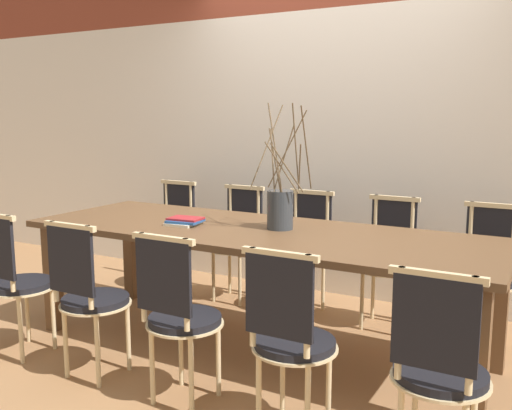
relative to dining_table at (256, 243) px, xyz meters
name	(u,v)px	position (x,y,z in m)	size (l,w,h in m)	color
ground_plane	(256,348)	(0.00, 0.00, -0.68)	(16.00, 16.00, 0.00)	#9E7047
wall_rear	(338,96)	(0.00, 1.32, 0.92)	(12.00, 0.06, 3.20)	silver
dining_table	(256,243)	(0.00, 0.00, 0.00)	(2.93, 0.99, 0.77)	brown
chair_near_leftend	(14,278)	(-1.22, -0.80, -0.19)	(0.40, 0.40, 0.90)	black
chair_near_left	(89,293)	(-0.61, -0.80, -0.19)	(0.40, 0.40, 0.90)	black
chair_near_center	(179,312)	(0.01, -0.80, -0.19)	(0.40, 0.40, 0.90)	black
chair_near_right	(290,335)	(0.62, -0.80, -0.19)	(0.40, 0.40, 0.90)	black
chair_near_rightend	(438,366)	(1.27, -0.80, -0.19)	(0.40, 0.40, 0.90)	black
chair_far_leftend	(171,230)	(-1.27, 0.80, -0.19)	(0.40, 0.40, 0.90)	black
chair_far_left	(237,238)	(-0.62, 0.80, -0.19)	(0.40, 0.40, 0.90)	black
chair_far_center	(305,247)	(-0.03, 0.80, -0.19)	(0.40, 0.40, 0.90)	black
chair_far_right	(388,257)	(0.60, 0.80, -0.19)	(0.40, 0.40, 0.90)	black
chair_far_rightend	(487,269)	(1.24, 0.80, -0.19)	(0.40, 0.40, 0.90)	black
vase_centerpiece	(280,207)	(0.12, 0.08, 0.22)	(0.37, 0.34, 0.76)	#33383D
book_stack	(185,221)	(-0.47, -0.10, 0.11)	(0.23, 0.20, 0.05)	beige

